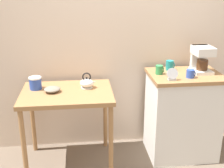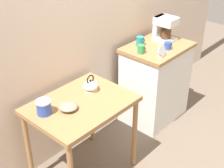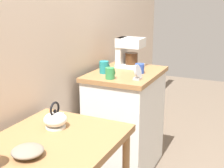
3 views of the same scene
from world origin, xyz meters
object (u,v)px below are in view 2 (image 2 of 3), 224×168
(coffee_maker, at_px, (164,27))
(mug_blue, at_px, (168,45))
(canister_enamel, at_px, (44,107))
(table_clock, at_px, (162,52))
(teakettle, at_px, (91,86))
(bowl_stoneware, at_px, (68,107))
(mug_tall_green, at_px, (141,49))
(mug_dark_teal, at_px, (140,41))

(coffee_maker, xyz_separation_m, mug_blue, (-0.17, -0.17, -0.10))
(canister_enamel, height_order, table_clock, table_clock)
(coffee_maker, distance_m, table_clock, 0.44)
(teakettle, distance_m, coffee_maker, 1.16)
(bowl_stoneware, bearing_deg, mug_tall_green, 4.04)
(mug_tall_green, bearing_deg, teakettle, 179.77)
(canister_enamel, relative_size, mug_blue, 1.47)
(teakettle, distance_m, mug_dark_teal, 0.86)
(coffee_maker, bearing_deg, table_clock, -147.81)
(table_clock, bearing_deg, canister_enamel, 169.98)
(coffee_maker, height_order, mug_dark_teal, coffee_maker)
(mug_blue, bearing_deg, bowl_stoneware, 177.02)
(canister_enamel, distance_m, mug_tall_green, 1.20)
(canister_enamel, relative_size, table_clock, 1.03)
(mug_dark_teal, bearing_deg, bowl_stoneware, -170.59)
(bowl_stoneware, distance_m, mug_dark_teal, 1.20)
(mug_dark_teal, height_order, mug_blue, mug_dark_teal)
(canister_enamel, height_order, mug_tall_green, mug_tall_green)
(mug_dark_teal, bearing_deg, canister_enamel, -175.91)
(mug_dark_teal, relative_size, mug_blue, 1.22)
(teakettle, height_order, coffee_maker, coffee_maker)
(coffee_maker, bearing_deg, mug_dark_teal, 162.53)
(teakettle, xyz_separation_m, canister_enamel, (-0.49, 0.02, 0.01))
(table_clock, bearing_deg, bowl_stoneware, 173.58)
(coffee_maker, height_order, table_clock, coffee_maker)
(coffee_maker, bearing_deg, teakettle, -178.57)
(mug_tall_green, bearing_deg, table_clock, -71.01)
(canister_enamel, bearing_deg, mug_dark_teal, 4.09)
(bowl_stoneware, distance_m, mug_blue, 1.30)
(mug_tall_green, bearing_deg, mug_dark_teal, 40.60)
(bowl_stoneware, xyz_separation_m, mug_tall_green, (1.03, 0.07, 0.13))
(coffee_maker, bearing_deg, canister_enamel, -179.83)
(canister_enamel, bearing_deg, teakettle, -2.75)
(canister_enamel, xyz_separation_m, coffee_maker, (1.63, 0.00, 0.20))
(bowl_stoneware, xyz_separation_m, table_clock, (1.10, -0.12, 0.14))
(teakettle, bearing_deg, coffee_maker, 1.43)
(canister_enamel, bearing_deg, mug_blue, -6.52)
(teakettle, distance_m, mug_blue, 0.99)
(mug_blue, bearing_deg, canister_enamel, 173.48)
(mug_tall_green, distance_m, mug_blue, 0.30)
(mug_dark_teal, bearing_deg, teakettle, -172.02)
(canister_enamel, relative_size, coffee_maker, 0.46)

